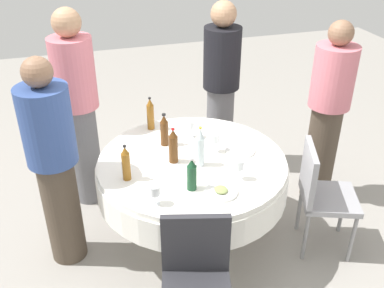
{
  "coord_description": "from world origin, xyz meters",
  "views": [
    {
      "loc": [
        2.62,
        -0.78,
        2.45
      ],
      "look_at": [
        0.0,
        0.0,
        0.87
      ],
      "focal_mm": 41.49,
      "sensor_mm": 36.0,
      "label": 1
    }
  ],
  "objects_px": {
    "wine_glass_mid": "(240,166)",
    "bottle_brown_east": "(164,130)",
    "wine_glass_west": "(215,139)",
    "plate_south": "(240,151)",
    "bottle_dark_green_rear": "(192,175)",
    "wine_glass_far": "(191,126)",
    "person_east": "(78,107)",
    "chair_mid": "(196,275)",
    "bottle_amber_north": "(150,114)",
    "person_west": "(54,163)",
    "plate_front": "(221,191)",
    "dining_table": "(192,176)",
    "bottle_brown_far": "(173,146)",
    "bottle_amber_outer": "(126,164)",
    "chair_north": "(320,190)",
    "wine_glass_north": "(155,191)",
    "person_rear": "(328,112)",
    "bottle_clear_west": "(200,148)",
    "person_outer": "(221,85)"
  },
  "relations": [
    {
      "from": "bottle_brown_east",
      "to": "wine_glass_far",
      "type": "distance_m",
      "value": 0.24
    },
    {
      "from": "plate_front",
      "to": "plate_south",
      "type": "height_order",
      "value": "plate_front"
    },
    {
      "from": "bottle_clear_west",
      "to": "wine_glass_north",
      "type": "distance_m",
      "value": 0.54
    },
    {
      "from": "person_west",
      "to": "bottle_brown_east",
      "type": "bearing_deg",
      "value": -72.24
    },
    {
      "from": "wine_glass_mid",
      "to": "chair_mid",
      "type": "relative_size",
      "value": 0.17
    },
    {
      "from": "wine_glass_far",
      "to": "person_west",
      "type": "distance_m",
      "value": 1.07
    },
    {
      "from": "person_outer",
      "to": "chair_mid",
      "type": "relative_size",
      "value": 1.87
    },
    {
      "from": "bottle_dark_green_rear",
      "to": "wine_glass_far",
      "type": "bearing_deg",
      "value": 163.98
    },
    {
      "from": "chair_north",
      "to": "dining_table",
      "type": "bearing_deg",
      "value": -90.0
    },
    {
      "from": "bottle_amber_north",
      "to": "wine_glass_mid",
      "type": "distance_m",
      "value": 0.98
    },
    {
      "from": "bottle_clear_west",
      "to": "chair_north",
      "type": "xyz_separation_m",
      "value": [
        0.26,
        0.85,
        -0.36
      ]
    },
    {
      "from": "plate_south",
      "to": "person_rear",
      "type": "xyz_separation_m",
      "value": [
        -0.23,
        0.87,
        0.09
      ]
    },
    {
      "from": "dining_table",
      "to": "bottle_brown_far",
      "type": "relative_size",
      "value": 5.2
    },
    {
      "from": "bottle_clear_west",
      "to": "bottle_brown_far",
      "type": "relative_size",
      "value": 1.12
    },
    {
      "from": "bottle_amber_north",
      "to": "wine_glass_mid",
      "type": "relative_size",
      "value": 1.91
    },
    {
      "from": "bottle_dark_green_rear",
      "to": "person_west",
      "type": "relative_size",
      "value": 0.15
    },
    {
      "from": "wine_glass_north",
      "to": "chair_mid",
      "type": "xyz_separation_m",
      "value": [
        0.44,
        0.14,
        -0.32
      ]
    },
    {
      "from": "dining_table",
      "to": "person_outer",
      "type": "height_order",
      "value": "person_outer"
    },
    {
      "from": "bottle_dark_green_rear",
      "to": "person_west",
      "type": "height_order",
      "value": "person_west"
    },
    {
      "from": "plate_south",
      "to": "person_east",
      "type": "height_order",
      "value": "person_east"
    },
    {
      "from": "plate_south",
      "to": "plate_front",
      "type": "bearing_deg",
      "value": -34.82
    },
    {
      "from": "dining_table",
      "to": "chair_north",
      "type": "bearing_deg",
      "value": 69.0
    },
    {
      "from": "bottle_brown_east",
      "to": "plate_south",
      "type": "distance_m",
      "value": 0.59
    },
    {
      "from": "wine_glass_north",
      "to": "plate_front",
      "type": "distance_m",
      "value": 0.44
    },
    {
      "from": "person_east",
      "to": "person_rear",
      "type": "bearing_deg",
      "value": -58.45
    },
    {
      "from": "person_east",
      "to": "person_west",
      "type": "height_order",
      "value": "person_east"
    },
    {
      "from": "bottle_amber_north",
      "to": "wine_glass_north",
      "type": "xyz_separation_m",
      "value": [
        0.99,
        -0.18,
        -0.03
      ]
    },
    {
      "from": "chair_mid",
      "to": "bottle_dark_green_rear",
      "type": "bearing_deg",
      "value": -88.85
    },
    {
      "from": "wine_glass_north",
      "to": "wine_glass_far",
      "type": "bearing_deg",
      "value": 148.89
    },
    {
      "from": "wine_glass_west",
      "to": "plate_south",
      "type": "xyz_separation_m",
      "value": [
        0.05,
        0.18,
        -0.1
      ]
    },
    {
      "from": "wine_glass_north",
      "to": "chair_north",
      "type": "height_order",
      "value": "wine_glass_north"
    },
    {
      "from": "wine_glass_mid",
      "to": "bottle_brown_east",
      "type": "bearing_deg",
      "value": -147.94
    },
    {
      "from": "bottle_clear_west",
      "to": "person_east",
      "type": "height_order",
      "value": "person_east"
    },
    {
      "from": "bottle_dark_green_rear",
      "to": "bottle_amber_north",
      "type": "height_order",
      "value": "bottle_amber_north"
    },
    {
      "from": "chair_north",
      "to": "chair_mid",
      "type": "relative_size",
      "value": 1.0
    },
    {
      "from": "bottle_brown_east",
      "to": "wine_glass_mid",
      "type": "bearing_deg",
      "value": 32.06
    },
    {
      "from": "person_east",
      "to": "chair_mid",
      "type": "distance_m",
      "value": 1.78
    },
    {
      "from": "plate_front",
      "to": "bottle_brown_east",
      "type": "bearing_deg",
      "value": -164.12
    },
    {
      "from": "person_rear",
      "to": "chair_north",
      "type": "height_order",
      "value": "person_rear"
    },
    {
      "from": "plate_front",
      "to": "bottle_clear_west",
      "type": "bearing_deg",
      "value": -175.5
    },
    {
      "from": "bottle_clear_west",
      "to": "person_west",
      "type": "bearing_deg",
      "value": -99.79
    },
    {
      "from": "wine_glass_west",
      "to": "person_rear",
      "type": "xyz_separation_m",
      "value": [
        -0.18,
        1.05,
        -0.01
      ]
    },
    {
      "from": "bottle_brown_east",
      "to": "person_west",
      "type": "height_order",
      "value": "person_west"
    },
    {
      "from": "wine_glass_mid",
      "to": "person_west",
      "type": "height_order",
      "value": "person_west"
    },
    {
      "from": "bottle_amber_outer",
      "to": "chair_north",
      "type": "height_order",
      "value": "bottle_amber_outer"
    },
    {
      "from": "bottle_clear_west",
      "to": "person_rear",
      "type": "distance_m",
      "value": 1.25
    },
    {
      "from": "bottle_amber_outer",
      "to": "person_west",
      "type": "bearing_deg",
      "value": -113.4
    },
    {
      "from": "wine_glass_north",
      "to": "chair_north",
      "type": "xyz_separation_m",
      "value": [
        -0.09,
        1.25,
        -0.32
      ]
    },
    {
      "from": "person_east",
      "to": "person_west",
      "type": "distance_m",
      "value": 0.74
    },
    {
      "from": "plate_front",
      "to": "chair_mid",
      "type": "xyz_separation_m",
      "value": [
        0.43,
        -0.3,
        -0.23
      ]
    }
  ]
}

